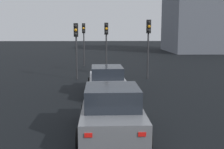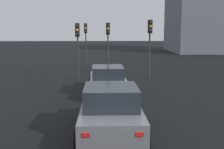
# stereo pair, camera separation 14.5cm
# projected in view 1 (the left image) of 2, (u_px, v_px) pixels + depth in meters

# --- Properties ---
(car_silver_lead) EXTENTS (4.53, 2.14, 1.47)m
(car_silver_lead) POSITION_uv_depth(u_px,v_px,m) (107.00, 80.00, 15.07)
(car_silver_lead) COLOR #A8AAB2
(car_silver_lead) RESTS_ON ground_plane
(car_grey_second) EXTENTS (4.11, 2.15, 1.61)m
(car_grey_second) POSITION_uv_depth(u_px,v_px,m) (112.00, 111.00, 9.15)
(car_grey_second) COLOR slate
(car_grey_second) RESTS_ON ground_plane
(traffic_light_near_left) EXTENTS (0.32, 0.29, 4.02)m
(traffic_light_near_left) POSITION_uv_depth(u_px,v_px,m) (148.00, 37.00, 19.21)
(traffic_light_near_left) COLOR #2D2D30
(traffic_light_near_left) RESTS_ON ground_plane
(traffic_light_near_right) EXTENTS (0.32, 0.29, 3.79)m
(traffic_light_near_right) POSITION_uv_depth(u_px,v_px,m) (76.00, 39.00, 19.08)
(traffic_light_near_right) COLOR #2D2D30
(traffic_light_near_right) RESTS_ON ground_plane
(traffic_light_far_left) EXTENTS (0.32, 0.29, 3.89)m
(traffic_light_far_left) POSITION_uv_depth(u_px,v_px,m) (106.00, 37.00, 21.78)
(traffic_light_far_left) COLOR #2D2D30
(traffic_light_far_left) RESTS_ON ground_plane
(traffic_light_far_right) EXTENTS (0.32, 0.28, 3.94)m
(traffic_light_far_right) POSITION_uv_depth(u_px,v_px,m) (84.00, 35.00, 26.23)
(traffic_light_far_right) COLOR #2D2D30
(traffic_light_far_right) RESTS_ON ground_plane
(building_facade_left) EXTENTS (11.50, 8.45, 12.56)m
(building_facade_left) POSITION_uv_depth(u_px,v_px,m) (197.00, 11.00, 43.76)
(building_facade_left) COLOR slate
(building_facade_left) RESTS_ON ground_plane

